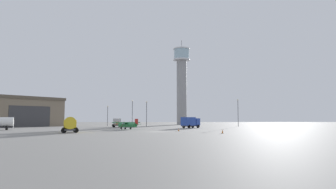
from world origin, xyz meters
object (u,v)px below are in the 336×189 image
at_px(light_post_east, 108,114).
at_px(light_post_centre, 238,110).
at_px(light_post_west, 147,112).
at_px(truck_fuel_tanker_yellow, 70,124).
at_px(traffic_cone_near_left, 179,130).
at_px(control_tower, 182,80).
at_px(truck_box_blue, 190,122).
at_px(traffic_cone_near_right, 222,131).
at_px(truck_flatbed_silver, 117,123).
at_px(light_post_north, 132,111).
at_px(airplane_green, 128,124).

distance_m(light_post_east, light_post_centre, 48.11).
relative_size(light_post_west, light_post_east, 1.16).
height_order(truck_fuel_tanker_yellow, traffic_cone_near_left, truck_fuel_tanker_yellow).
height_order(control_tower, traffic_cone_near_left, control_tower).
height_order(truck_box_blue, light_post_east, light_post_east).
relative_size(light_post_east, traffic_cone_near_right, 10.44).
bearing_deg(truck_fuel_tanker_yellow, traffic_cone_near_left, -88.98).
distance_m(truck_flatbed_silver, light_post_centre, 42.24).
bearing_deg(truck_flatbed_silver, light_post_west, -61.82).
relative_size(light_post_east, light_post_north, 0.80).
xyz_separation_m(truck_box_blue, light_post_east, (-29.09, 25.40, 2.84)).
bearing_deg(traffic_cone_near_right, truck_box_blue, 95.60).
bearing_deg(control_tower, traffic_cone_near_left, -93.71).
relative_size(truck_flatbed_silver, light_post_north, 0.71).
xyz_separation_m(light_post_west, traffic_cone_near_left, (9.50, -39.30, -4.92)).
bearing_deg(truck_box_blue, truck_fuel_tanker_yellow, -175.17).
bearing_deg(light_post_west, traffic_cone_near_right, -71.02).
distance_m(truck_box_blue, truck_flatbed_silver, 24.95).
relative_size(light_post_north, traffic_cone_near_left, 14.68).
relative_size(light_post_north, light_post_centre, 0.98).
distance_m(airplane_green, light_post_north, 31.72).
xyz_separation_m(airplane_green, traffic_cone_near_right, (19.98, -21.05, -0.88)).
height_order(light_post_west, light_post_north, light_post_north).
height_order(truck_fuel_tanker_yellow, light_post_north, light_post_north).
relative_size(airplane_green, light_post_west, 0.91).
relative_size(light_post_east, light_post_centre, 0.79).
height_order(airplane_green, traffic_cone_near_left, airplane_green).
distance_m(truck_fuel_tanker_yellow, light_post_north, 49.97).
height_order(airplane_green, light_post_centre, light_post_centre).
bearing_deg(truck_flatbed_silver, light_post_north, -31.28).
bearing_deg(airplane_green, truck_box_blue, -110.65).
distance_m(light_post_west, light_post_east, 17.22).
xyz_separation_m(truck_fuel_tanker_yellow, light_post_north, (6.43, 49.39, 3.93)).
relative_size(light_post_centre, traffic_cone_near_left, 14.93).
bearing_deg(truck_fuel_tanker_yellow, airplane_green, -43.76).
xyz_separation_m(truck_flatbed_silver, light_post_north, (3.73, 10.34, 4.24)).
bearing_deg(light_post_centre, traffic_cone_near_right, -106.99).
relative_size(control_tower, traffic_cone_near_right, 56.24).
xyz_separation_m(airplane_green, truck_box_blue, (16.82, 11.14, 0.51)).
xyz_separation_m(airplane_green, light_post_centre, (35.20, 28.76, 4.42)).
height_order(airplane_green, light_post_west, light_post_west).
bearing_deg(control_tower, light_post_west, -111.11).
bearing_deg(traffic_cone_near_left, truck_box_blue, 78.73).
xyz_separation_m(airplane_green, light_post_west, (2.95, 28.48, 4.00)).
bearing_deg(truck_flatbed_silver, truck_fuel_tanker_yellow, 164.60).
xyz_separation_m(light_post_west, light_post_north, (-5.31, 2.85, 0.34)).
relative_size(light_post_west, traffic_cone_near_right, 12.13).
bearing_deg(light_post_centre, light_post_west, -179.50).
height_order(light_post_north, traffic_cone_near_left, light_post_north).
xyz_separation_m(truck_fuel_tanker_yellow, truck_flatbed_silver, (2.70, 39.06, -0.31)).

